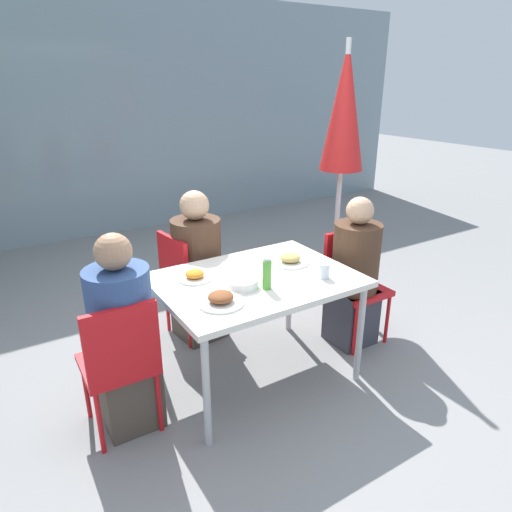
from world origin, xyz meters
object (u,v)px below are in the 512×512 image
(chair_left, at_px, (120,358))
(chair_right, at_px, (352,277))
(person_left, at_px, (124,340))
(salad_bowl, at_px, (242,283))
(drinking_cup, at_px, (325,271))
(chair_far, at_px, (186,278))
(closed_umbrella, at_px, (344,118))
(bottle, at_px, (267,274))
(person_right, at_px, (355,277))
(person_far, at_px, (198,272))

(chair_left, xyz_separation_m, chair_right, (1.87, 0.14, 0.00))
(person_left, distance_m, salad_bowl, 0.77)
(drinking_cup, bearing_deg, chair_left, 172.51)
(chair_left, relative_size, chair_far, 1.00)
(salad_bowl, bearing_deg, chair_left, 179.18)
(chair_far, xyz_separation_m, salad_bowl, (0.03, -0.83, 0.27))
(chair_left, height_order, chair_right, same)
(person_left, bearing_deg, chair_right, 2.80)
(chair_far, xyz_separation_m, drinking_cup, (0.55, -0.99, 0.30))
(closed_umbrella, bearing_deg, person_left, -162.65)
(bottle, bearing_deg, chair_left, 173.13)
(person_right, bearing_deg, chair_right, -121.97)
(chair_right, height_order, salad_bowl, chair_right)
(chair_right, xyz_separation_m, person_far, (-1.02, 0.64, 0.05))
(person_left, bearing_deg, drinking_cup, -10.49)
(person_right, distance_m, salad_bowl, 1.06)
(chair_far, xyz_separation_m, closed_umbrella, (1.48, -0.06, 1.15))
(chair_left, distance_m, person_far, 1.15)
(chair_left, distance_m, drinking_cup, 1.35)
(chair_left, xyz_separation_m, bottle, (0.90, -0.11, 0.34))
(person_right, height_order, bottle, person_right)
(chair_right, distance_m, bottle, 1.06)
(person_left, height_order, salad_bowl, person_left)
(chair_right, xyz_separation_m, closed_umbrella, (0.37, 0.62, 1.15))
(person_right, relative_size, chair_far, 1.35)
(chair_far, height_order, drinking_cup, chair_far)
(bottle, bearing_deg, chair_right, 14.58)
(person_far, bearing_deg, drinking_cup, 18.70)
(person_far, xyz_separation_m, salad_bowl, (-0.06, -0.79, 0.23))
(chair_right, height_order, closed_umbrella, closed_umbrella)
(chair_left, bearing_deg, chair_right, 5.17)
(chair_far, distance_m, closed_umbrella, 1.88)
(person_right, height_order, person_far, person_far)
(bottle, bearing_deg, person_right, 10.60)
(person_far, bearing_deg, person_left, -55.68)
(person_left, distance_m, person_far, 1.06)
(person_right, bearing_deg, person_left, -0.27)
(chair_right, relative_size, chair_far, 1.00)
(drinking_cup, bearing_deg, closed_umbrella, 45.03)
(person_left, height_order, drinking_cup, person_left)
(person_left, bearing_deg, person_far, 42.34)
(person_far, bearing_deg, salad_bowl, -11.36)
(closed_umbrella, xyz_separation_m, bottle, (-1.34, -0.87, -0.80))
(closed_umbrella, relative_size, bottle, 11.18)
(person_far, distance_m, closed_umbrella, 1.78)
(person_left, relative_size, bottle, 5.98)
(bottle, relative_size, drinking_cup, 2.08)
(person_left, height_order, bottle, person_left)
(chair_left, height_order, person_right, person_right)
(person_left, bearing_deg, person_right, 0.27)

